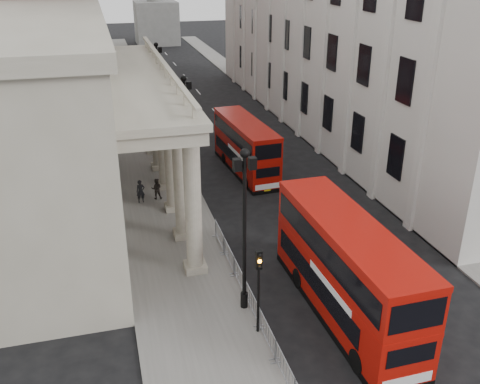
{
  "coord_description": "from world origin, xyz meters",
  "views": [
    {
      "loc": [
        -6.52,
        -17.19,
        16.15
      ],
      "look_at": [
        1.01,
        10.76,
        3.28
      ],
      "focal_mm": 40.0,
      "sensor_mm": 36.0,
      "label": 1
    }
  ],
  "objects": [
    {
      "name": "ground",
      "position": [
        0.0,
        0.0,
        0.0
      ],
      "size": [
        260.0,
        260.0,
        0.0
      ],
      "primitive_type": "plane",
      "color": "black",
      "rests_on": "ground"
    },
    {
      "name": "bus_near",
      "position": [
        3.99,
        2.46,
        2.56
      ],
      "size": [
        2.99,
        11.39,
        4.89
      ],
      "rotation": [
        0.0,
        0.0,
        0.02
      ],
      "color": "#B00F08",
      "rests_on": "ground"
    },
    {
      "name": "lamp_post_north",
      "position": [
        -0.6,
        36.0,
        4.91
      ],
      "size": [
        1.05,
        0.44,
        8.32
      ],
      "color": "black",
      "rests_on": "sidewalk_west"
    },
    {
      "name": "bus_far",
      "position": [
        4.46,
        21.84,
        2.19
      ],
      "size": [
        3.01,
        9.84,
        4.19
      ],
      "rotation": [
        0.0,
        0.0,
        0.07
      ],
      "color": "#A40E07",
      "rests_on": "ground"
    },
    {
      "name": "lamp_post_mid",
      "position": [
        -0.6,
        20.0,
        4.91
      ],
      "size": [
        1.05,
        0.44,
        8.32
      ],
      "color": "black",
      "rests_on": "sidewalk_west"
    },
    {
      "name": "sidewalk_east",
      "position": [
        13.5,
        30.0,
        0.06
      ],
      "size": [
        3.0,
        140.0,
        0.12
      ],
      "primitive_type": "cube",
      "color": "slate",
      "rests_on": "ground"
    },
    {
      "name": "pedestrian_a",
      "position": [
        -4.35,
        17.75,
        0.95
      ],
      "size": [
        0.64,
        0.45,
        1.65
      ],
      "primitive_type": "imported",
      "rotation": [
        0.0,
        0.0,
        0.1
      ],
      "color": "black",
      "rests_on": "sidewalk_west"
    },
    {
      "name": "sidewalk_west",
      "position": [
        -3.0,
        30.0,
        0.06
      ],
      "size": [
        6.0,
        140.0,
        0.12
      ],
      "primitive_type": "cube",
      "color": "slate",
      "rests_on": "ground"
    },
    {
      "name": "kerb",
      "position": [
        -0.05,
        30.0,
        0.07
      ],
      "size": [
        0.2,
        140.0,
        0.14
      ],
      "primitive_type": "cube",
      "color": "slate",
      "rests_on": "ground"
    },
    {
      "name": "brick_building",
      "position": [
        -10.5,
        48.0,
        11.0
      ],
      "size": [
        9.0,
        32.0,
        22.0
      ],
      "primitive_type": "cube",
      "color": "maroon",
      "rests_on": "ground"
    },
    {
      "name": "traffic_light",
      "position": [
        -0.5,
        1.98,
        3.11
      ],
      "size": [
        0.28,
        0.33,
        4.3
      ],
      "color": "black",
      "rests_on": "sidewalk_west"
    },
    {
      "name": "pedestrian_b",
      "position": [
        -3.2,
        18.06,
        0.89
      ],
      "size": [
        0.83,
        0.69,
        1.53
      ],
      "primitive_type": "imported",
      "rotation": [
        0.0,
        0.0,
        2.99
      ],
      "color": "black",
      "rests_on": "sidewalk_west"
    },
    {
      "name": "pedestrian_c",
      "position": [
        -2.1,
        20.98,
        1.03
      ],
      "size": [
        1.04,
        0.86,
        1.83
      ],
      "primitive_type": "imported",
      "rotation": [
        0.0,
        0.0,
        5.93
      ],
      "color": "black",
      "rests_on": "sidewalk_west"
    },
    {
      "name": "lamp_post_south",
      "position": [
        -0.6,
        4.0,
        4.91
      ],
      "size": [
        1.05,
        0.44,
        8.32
      ],
      "color": "black",
      "rests_on": "sidewalk_west"
    },
    {
      "name": "portico_building",
      "position": [
        -10.5,
        18.0,
        6.0
      ],
      "size": [
        9.0,
        28.0,
        12.0
      ],
      "primitive_type": "cube",
      "color": "gray",
      "rests_on": "ground"
    },
    {
      "name": "crowd_barriers",
      "position": [
        -0.35,
        2.23,
        0.67
      ],
      "size": [
        0.5,
        18.75,
        1.1
      ],
      "color": "gray",
      "rests_on": "sidewalk_west"
    }
  ]
}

